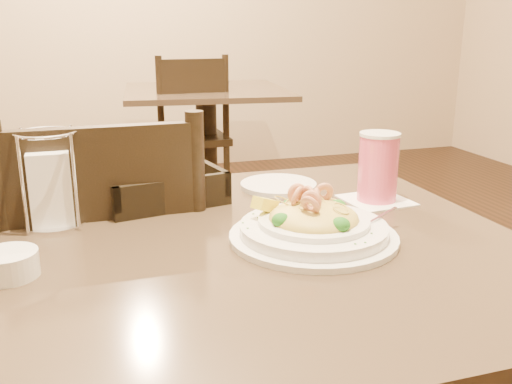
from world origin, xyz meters
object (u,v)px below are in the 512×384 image
object	(u,v)px
dining_chair_near	(109,299)
butter_ramekin	(8,264)
pasta_bowl	(313,225)
bread_basket	(159,190)
side_plate	(278,185)
background_table	(207,129)
dining_chair_far	(190,132)
napkin_caddy	(51,185)
drink_glass	(378,168)
main_table	(259,356)

from	to	relation	value
dining_chair_near	butter_ramekin	xyz separation A→B (m)	(-0.15, -0.36, 0.25)
pasta_bowl	bread_basket	world-z (taller)	pasta_bowl
side_plate	butter_ramekin	world-z (taller)	butter_ramekin
bread_basket	dining_chair_near	bearing A→B (deg)	160.38
background_table	bread_basket	bearing A→B (deg)	-105.31
dining_chair_near	side_plate	xyz separation A→B (m)	(0.39, -0.03, 0.24)
dining_chair_far	bread_basket	bearing A→B (deg)	76.65
background_table	napkin_caddy	size ratio (longest dim) A/B	5.58
dining_chair_near	bread_basket	xyz separation A→B (m)	(0.12, -0.04, 0.26)
drink_glass	butter_ramekin	xyz separation A→B (m)	(-0.70, -0.17, -0.05)
napkin_caddy	dining_chair_far	bearing A→B (deg)	72.52
main_table	drink_glass	size ratio (longest dim) A/B	6.17
bread_basket	butter_ramekin	bearing A→B (deg)	-130.48
main_table	side_plate	distance (m)	0.40
drink_glass	bread_basket	xyz separation A→B (m)	(-0.43, 0.15, -0.05)
dining_chair_far	main_table	bearing A→B (deg)	81.37
dining_chair_near	napkin_caddy	bearing A→B (deg)	56.59
dining_chair_far	pasta_bowl	world-z (taller)	dining_chair_far
butter_ramekin	pasta_bowl	bearing A→B (deg)	0.20
dining_chair_far	drink_glass	xyz separation A→B (m)	(-0.02, -2.16, 0.31)
bread_basket	pasta_bowl	bearing A→B (deg)	-54.94
dining_chair_near	butter_ramekin	distance (m)	0.46
drink_glass	bread_basket	bearing A→B (deg)	161.46
side_plate	dining_chair_far	bearing A→B (deg)	84.77
pasta_bowl	bread_basket	distance (m)	0.38
dining_chair_far	butter_ramekin	distance (m)	2.45
dining_chair_near	drink_glass	bearing A→B (deg)	160.93
napkin_caddy	drink_glass	bearing A→B (deg)	-4.36
main_table	background_table	distance (m)	2.38
napkin_caddy	side_plate	world-z (taller)	napkin_caddy
dining_chair_near	background_table	bearing A→B (deg)	-108.98
drink_glass	side_plate	xyz separation A→B (m)	(-0.16, 0.16, -0.07)
main_table	bread_basket	xyz separation A→B (m)	(-0.13, 0.28, 0.25)
main_table	dining_chair_near	world-z (taller)	dining_chair_near
dining_chair_near	butter_ramekin	world-z (taller)	dining_chair_near
drink_glass	napkin_caddy	world-z (taller)	napkin_caddy
napkin_caddy	side_plate	bearing A→B (deg)	12.97
background_table	pasta_bowl	xyz separation A→B (m)	(-0.35, -2.37, 0.26)
drink_glass	side_plate	world-z (taller)	drink_glass
drink_glass	napkin_caddy	bearing A→B (deg)	175.64
pasta_bowl	drink_glass	xyz separation A→B (m)	(0.22, 0.17, 0.05)
background_table	dining_chair_near	size ratio (longest dim) A/B	1.07
dining_chair_far	drink_glass	distance (m)	2.18
background_table	side_plate	distance (m)	2.08
side_plate	main_table	bearing A→B (deg)	-115.49
bread_basket	side_plate	bearing A→B (deg)	3.00
background_table	drink_glass	distance (m)	2.23
bread_basket	drink_glass	bearing A→B (deg)	-18.54
dining_chair_far	butter_ramekin	world-z (taller)	dining_chair_far
napkin_caddy	side_plate	xyz separation A→B (m)	(0.48, 0.11, -0.07)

